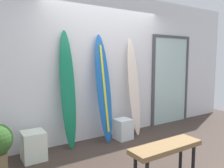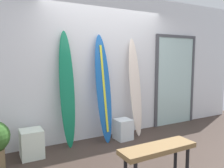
# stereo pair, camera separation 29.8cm
# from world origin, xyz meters

# --- Properties ---
(ground) EXTENTS (8.00, 8.00, 0.04)m
(ground) POSITION_xyz_m (0.00, 0.00, -0.02)
(ground) COLOR #3D2F28
(wall_back) EXTENTS (7.20, 0.20, 2.80)m
(wall_back) POSITION_xyz_m (0.00, 1.30, 1.40)
(wall_back) COLOR white
(wall_back) RESTS_ON ground
(surfboard_emerald) EXTENTS (0.27, 0.29, 2.01)m
(surfboard_emerald) POSITION_xyz_m (-0.86, 1.03, 0.99)
(surfboard_emerald) COLOR #14754F
(surfboard_emerald) RESTS_ON ground
(surfboard_cobalt) EXTENTS (0.31, 0.40, 1.98)m
(surfboard_cobalt) POSITION_xyz_m (-0.19, 0.97, 0.99)
(surfboard_cobalt) COLOR #1A5AAE
(surfboard_cobalt) RESTS_ON ground
(surfboard_ivory) EXTENTS (0.25, 0.35, 1.94)m
(surfboard_ivory) POSITION_xyz_m (0.53, 0.99, 0.95)
(surfboard_ivory) COLOR beige
(surfboard_ivory) RESTS_ON ground
(display_block_left) EXTENTS (0.34, 0.34, 0.44)m
(display_block_left) POSITION_xyz_m (-1.49, 0.87, 0.22)
(display_block_left) COLOR white
(display_block_left) RESTS_ON ground
(display_block_center) EXTENTS (0.31, 0.31, 0.39)m
(display_block_center) POSITION_xyz_m (0.17, 0.86, 0.19)
(display_block_center) COLOR white
(display_block_center) RESTS_ON ground
(glass_door) EXTENTS (1.17, 0.06, 2.06)m
(glass_door) POSITION_xyz_m (1.77, 1.18, 1.07)
(glass_door) COLOR silver
(glass_door) RESTS_ON ground
(bench) EXTENTS (0.99, 0.29, 0.49)m
(bench) POSITION_xyz_m (-0.27, -0.66, 0.42)
(bench) COLOR olive
(bench) RESTS_ON ground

